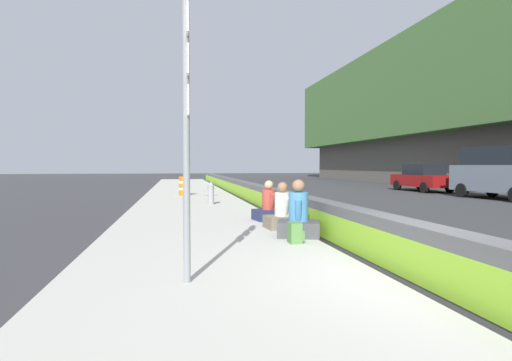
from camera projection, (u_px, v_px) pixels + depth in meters
The scene contains 12 objects.
ground_plane at pixel (422, 287), 5.43m from camera, with size 160.00×160.00×0.00m, color #353538.
sidewalk_strip at pixel (227, 294), 4.91m from camera, with size 80.00×4.40×0.14m, color #B5B2A8.
jersey_barrier at pixel (422, 256), 5.41m from camera, with size 76.00×0.45×0.85m.
route_sign_post at pixel (187, 119), 5.08m from camera, with size 0.44×0.09×3.60m.
fire_hydrant at pixel (211, 193), 15.47m from camera, with size 0.26×0.46×0.88m.
seated_person_foreground at pixel (298, 219), 8.49m from camera, with size 0.96×1.04×1.20m.
seated_person_middle at pixel (283, 214), 9.58m from camera, with size 0.75×0.85×1.11m.
seated_person_rear at pixel (269, 208), 11.01m from camera, with size 0.80×0.90×1.09m.
backpack at pixel (295, 233), 7.76m from camera, with size 0.32×0.28×0.40m.
construction_barrel at pixel (184, 186), 20.09m from camera, with size 0.54×0.54×0.95m.
parked_car_third at pixel (504, 171), 19.25m from camera, with size 5.17×2.25×2.56m.
parked_car_fourth at pixel (423, 178), 25.40m from camera, with size 4.54×2.03×1.71m.
Camera 1 is at (-4.83, 3.25, 1.64)m, focal length 28.19 mm.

